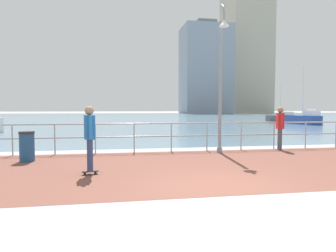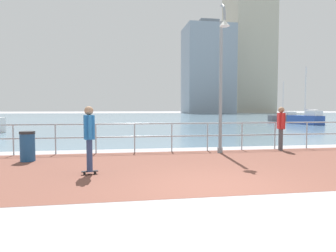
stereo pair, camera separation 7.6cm
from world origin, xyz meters
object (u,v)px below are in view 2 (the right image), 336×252
at_px(skateboarder, 89,134).
at_px(trash_bin, 27,146).
at_px(bystander, 281,125).
at_px(lamppost, 222,71).
at_px(sailboat_red, 284,117).
at_px(sailboat_blue, 306,119).

relative_size(skateboarder, trash_bin, 1.82).
bearing_deg(bystander, lamppost, -170.92).
bearing_deg(skateboarder, sailboat_red, 52.34).
relative_size(sailboat_blue, sailboat_red, 1.17).
bearing_deg(bystander, sailboat_red, 59.46).
relative_size(trash_bin, sailboat_blue, 0.16).
bearing_deg(skateboarder, lamppost, 32.81).
relative_size(lamppost, sailboat_red, 1.07).
bearing_deg(lamppost, skateboarder, -147.19).
xyz_separation_m(sailboat_blue, sailboat_red, (1.84, 7.34, -0.08)).
height_order(lamppost, sailboat_blue, sailboat_blue).
xyz_separation_m(skateboarder, bystander, (6.95, 3.24, -0.02)).
height_order(skateboarder, bystander, same).
bearing_deg(bystander, trash_bin, -173.77).
height_order(skateboarder, sailboat_red, sailboat_red).
height_order(bystander, trash_bin, bystander).
xyz_separation_m(lamppost, skateboarder, (-4.38, -2.82, -1.95)).
bearing_deg(sailboat_red, lamppost, -124.35).
bearing_deg(sailboat_red, sailboat_blue, -104.10).
relative_size(skateboarder, sailboat_red, 0.34).
xyz_separation_m(trash_bin, sailboat_red, (23.48, 25.50, 0.01)).
bearing_deg(bystander, sailboat_blue, 53.69).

